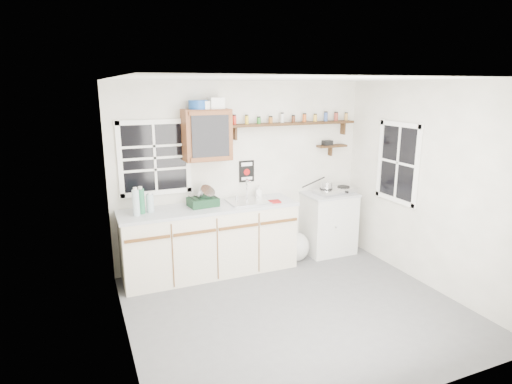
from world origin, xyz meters
TOP-DOWN VIEW (x-y plane):
  - room at (0.00, 0.00)m, footprint 3.64×3.24m
  - main_cabinet at (-0.58, 1.30)m, footprint 2.31×0.63m
  - right_cabinet at (1.25, 1.32)m, footprint 0.73×0.57m
  - sink at (-0.05, 1.30)m, footprint 0.52×0.44m
  - upper_cabinet at (-0.55, 1.44)m, footprint 0.60×0.32m
  - upper_cabinet_clutter at (-0.56, 1.44)m, footprint 0.45×0.24m
  - spice_shelf at (0.73, 1.51)m, footprint 1.91×0.18m
  - secondary_shelf at (1.36, 1.52)m, footprint 0.45×0.16m
  - warning_sign at (0.05, 1.59)m, footprint 0.22×0.02m
  - window_back at (-1.20, 1.59)m, footprint 0.93×0.03m
  - window_right at (1.79, 0.55)m, footprint 0.03×0.78m
  - water_bottles at (-1.43, 1.30)m, footprint 0.26×0.18m
  - dish_rack at (-0.64, 1.35)m, footprint 0.39×0.31m
  - soap_bottle at (0.18, 1.48)m, footprint 0.09×0.09m
  - rag at (0.27, 1.15)m, footprint 0.17×0.15m
  - hotplate at (1.32, 1.30)m, footprint 0.63×0.38m
  - saucepan at (1.17, 1.31)m, footprint 0.41×0.23m
  - trash_bag at (0.65, 1.23)m, footprint 0.42×0.38m

SIDE VIEW (x-z plane):
  - trash_bag at x=0.65m, z-range -0.03..0.44m
  - right_cabinet at x=1.25m, z-range 0.00..0.91m
  - main_cabinet at x=-0.58m, z-range 0.00..0.92m
  - rag at x=0.27m, z-range 0.92..0.94m
  - sink at x=-0.05m, z-range 0.79..1.08m
  - hotplate at x=1.32m, z-range 0.91..0.99m
  - soap_bottle at x=0.18m, z-range 0.92..1.09m
  - dish_rack at x=-0.64m, z-range 0.87..1.14m
  - saucepan at x=1.17m, z-range 0.95..1.13m
  - water_bottles at x=-1.43m, z-range 0.89..1.24m
  - room at x=0.00m, z-range -0.02..2.52m
  - warning_sign at x=0.05m, z-range 1.13..1.43m
  - window_right at x=1.79m, z-range 0.91..1.99m
  - window_back at x=-1.20m, z-range 1.06..2.04m
  - secondary_shelf at x=1.36m, z-range 1.46..1.69m
  - upper_cabinet at x=-0.55m, z-range 1.50..2.15m
  - spice_shelf at x=0.73m, z-range 1.76..2.10m
  - upper_cabinet_clutter at x=-0.56m, z-range 2.14..2.28m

